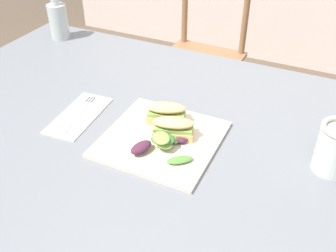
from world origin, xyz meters
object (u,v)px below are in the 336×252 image
Objects in this scene: sandwich_half_front at (173,127)px; mason_jar_iced_tea at (335,150)px; chair_wooden_far at (202,57)px; sandwich_half_back at (166,112)px; plate_lunch at (161,139)px; dining_table at (145,154)px; bottle_cold_brew at (59,23)px; fork_on_napkin at (82,111)px.

sandwich_half_front is 0.94× the size of mason_jar_iced_tea.
sandwich_half_back is (0.27, -0.99, 0.33)m from chair_wooden_far.
chair_wooden_far reaches higher than plate_lunch.
sandwich_half_back is at bearing 25.52° from dining_table.
mason_jar_iced_tea is (0.48, 0.03, 0.16)m from dining_table.
sandwich_half_back is at bearing -74.95° from chair_wooden_far.
chair_wooden_far is 0.82m from bottle_cold_brew.
plate_lunch is 0.08m from sandwich_half_back.
plate_lunch is 0.77m from bottle_cold_brew.
sandwich_half_back is 0.62× the size of fork_on_napkin.
sandwich_half_front is 0.62× the size of fork_on_napkin.
fork_on_napkin is at bearing -172.16° from dining_table.
dining_table is 1.65× the size of chair_wooden_far.
dining_table is at bearing -78.37° from chair_wooden_far.
bottle_cold_brew is (-0.38, 0.40, 0.06)m from fork_on_napkin.
bottle_cold_brew reaches higher than sandwich_half_front.
bottle_cold_brew is at bearing 149.24° from sandwich_half_front.
plate_lunch is at bearing -3.98° from fork_on_napkin.
mason_jar_iced_tea is at bearing -54.94° from chair_wooden_far.
plate_lunch is (0.08, -0.04, 0.11)m from dining_table.
mason_jar_iced_tea is (0.38, 0.06, 0.02)m from sandwich_half_front.
dining_table is 0.70m from bottle_cold_brew.
mason_jar_iced_tea is (0.41, 0.08, 0.05)m from plate_lunch.
sandwich_half_back is at bearing 130.00° from sandwich_half_front.
sandwich_half_front is 0.29m from fork_on_napkin.
mason_jar_iced_tea is (1.05, -0.34, -0.01)m from bottle_cold_brew.
plate_lunch is 1.63× the size of bottle_cold_brew.
bottle_cold_brew reaches higher than sandwich_half_back.
chair_wooden_far is 7.60× the size of sandwich_half_front.
sandwich_half_front is at bearing -73.39° from chair_wooden_far.
sandwich_half_front is at bearing -50.00° from sandwich_half_back.
bottle_cold_brew is at bearing 162.07° from mason_jar_iced_tea.
dining_table is at bearing 165.45° from sandwich_half_front.
sandwich_half_front is (0.03, 0.02, 0.03)m from plate_lunch.
sandwich_half_back is (-0.02, 0.07, 0.03)m from plate_lunch.
sandwich_half_back is (0.06, 0.03, 0.15)m from dining_table.
chair_wooden_far reaches higher than mason_jar_iced_tea.
fork_on_napkin is 1.06× the size of bottle_cold_brew.
dining_table is 0.18m from sandwich_half_front.
sandwich_half_back is 0.25m from fork_on_napkin.
bottle_cold_brew reaches higher than mason_jar_iced_tea.
sandwich_half_front is 0.39m from mason_jar_iced_tea.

